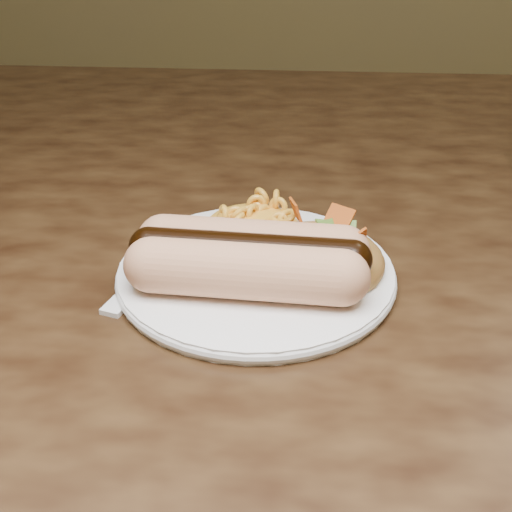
{
  "coord_description": "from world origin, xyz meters",
  "views": [
    {
      "loc": [
        0.04,
        -0.58,
        1.04
      ],
      "look_at": [
        0.01,
        -0.13,
        0.77
      ],
      "focal_mm": 50.0,
      "sensor_mm": 36.0,
      "label": 1
    }
  ],
  "objects": [
    {
      "name": "hotdog",
      "position": [
        0.0,
        -0.15,
        0.78
      ],
      "size": [
        0.15,
        0.08,
        0.04
      ],
      "rotation": [
        0.0,
        0.0,
        -0.06
      ],
      "color": "tan",
      "rests_on": "plate"
    },
    {
      "name": "table",
      "position": [
        0.0,
        0.0,
        0.66
      ],
      "size": [
        1.6,
        0.9,
        0.75
      ],
      "color": "#442E18",
      "rests_on": "floor"
    },
    {
      "name": "sour_cream",
      "position": [
        -0.06,
        -0.1,
        0.78
      ],
      "size": [
        0.06,
        0.06,
        0.03
      ],
      "primitive_type": "ellipsoid",
      "rotation": [
        0.0,
        0.0,
        -0.12
      ],
      "color": "white",
      "rests_on": "plate"
    },
    {
      "name": "mac_and_cheese",
      "position": [
        -0.0,
        -0.07,
        0.78
      ],
      "size": [
        0.1,
        0.09,
        0.03
      ],
      "primitive_type": "ellipsoid",
      "rotation": [
        0.0,
        0.0,
        -0.33
      ],
      "color": "#FFA84F",
      "rests_on": "plate"
    },
    {
      "name": "plate",
      "position": [
        0.01,
        -0.13,
        0.76
      ],
      "size": [
        0.22,
        0.22,
        0.01
      ],
      "primitive_type": "cylinder",
      "rotation": [
        0.0,
        0.0,
        -0.06
      ],
      "color": "white",
      "rests_on": "table"
    },
    {
      "name": "taco_salad",
      "position": [
        0.05,
        -0.12,
        0.78
      ],
      "size": [
        0.11,
        0.1,
        0.05
      ],
      "rotation": [
        0.0,
        0.0,
        0.36
      ],
      "color": "#D54C2D",
      "rests_on": "plate"
    },
    {
      "name": "fork",
      "position": [
        -0.08,
        -0.13,
        0.75
      ],
      "size": [
        0.06,
        0.13,
        0.0
      ],
      "primitive_type": "cube",
      "rotation": [
        0.0,
        0.0,
        -0.31
      ],
      "color": "white",
      "rests_on": "table"
    }
  ]
}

